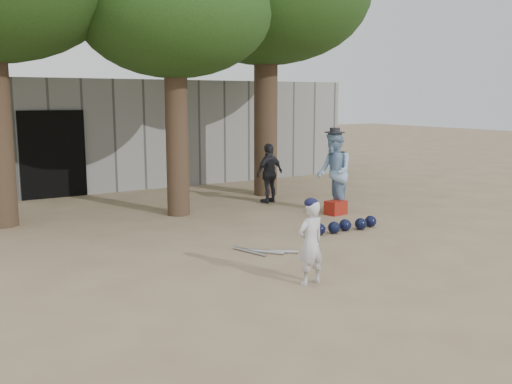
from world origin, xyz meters
TOP-DOWN VIEW (x-y plane):
  - ground at (0.00, 0.00)m, footprint 70.00×70.00m
  - boy_player at (0.21, -1.03)m, footprint 0.44×0.31m
  - spectator_blue at (3.58, 2.60)m, footprint 0.94×1.06m
  - spectator_dark at (3.06, 4.38)m, footprint 0.90×0.54m
  - red_bag at (3.51, 2.43)m, footprint 0.46×0.38m
  - back_building at (-0.00, 10.33)m, footprint 16.00×5.24m
  - helmet_row at (2.67, 1.09)m, footprint 1.51×0.31m
  - bat_pile at (0.50, 0.62)m, footprint 0.79×0.83m

SIDE VIEW (x-z plane):
  - ground at x=0.00m, z-range 0.00..0.00m
  - bat_pile at x=0.50m, z-range 0.00..0.06m
  - helmet_row at x=2.67m, z-range 0.00..0.23m
  - red_bag at x=3.51m, z-range 0.00..0.30m
  - boy_player at x=0.21m, z-range 0.00..1.16m
  - spectator_dark at x=3.06m, z-range 0.00..1.43m
  - spectator_blue at x=3.58m, z-range 0.00..1.80m
  - back_building at x=0.00m, z-range 0.00..3.00m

